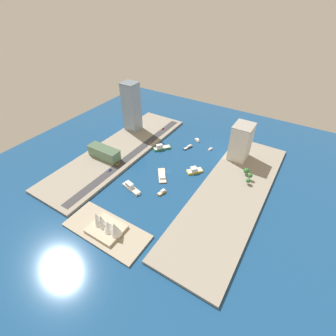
{
  "coord_description": "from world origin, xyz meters",
  "views": [
    {
      "loc": [
        -127.18,
        205.59,
        193.92
      ],
      "look_at": [
        2.58,
        -2.19,
        2.16
      ],
      "focal_mm": 26.11,
      "sensor_mm": 36.0,
      "label": 1
    }
  ],
  "objects_px": {
    "ferry_yellow_fast": "(194,170)",
    "yacht_sleek_gray": "(197,140)",
    "ferry_white_commuter": "(131,187)",
    "tower_tall_glass": "(132,107)",
    "hotel_broad_white": "(241,142)",
    "sailboat_small_white": "(210,149)",
    "traffic_light_waterfront": "(147,145)",
    "patrol_launch_navy": "(188,147)",
    "ferry_green_doubledeck": "(161,147)",
    "taxi_yellow_cab": "(118,164)",
    "terminal_long_green": "(104,153)",
    "sedan_silver": "(150,142)",
    "water_taxi_orange": "(162,192)",
    "pickup_red": "(163,129)",
    "opera_landmark": "(107,226)",
    "hatchback_blue": "(110,170)",
    "barge_flat_brown": "(162,175)"
  },
  "relations": [
    {
      "from": "ferry_yellow_fast",
      "to": "yacht_sleek_gray",
      "type": "bearing_deg",
      "value": -66.31
    },
    {
      "from": "ferry_white_commuter",
      "to": "tower_tall_glass",
      "type": "relative_size",
      "value": 0.39
    },
    {
      "from": "hotel_broad_white",
      "to": "sailboat_small_white",
      "type": "bearing_deg",
      "value": -2.53
    },
    {
      "from": "traffic_light_waterfront",
      "to": "patrol_launch_navy",
      "type": "bearing_deg",
      "value": -143.71
    },
    {
      "from": "ferry_green_doubledeck",
      "to": "taxi_yellow_cab",
      "type": "relative_size",
      "value": 4.69
    },
    {
      "from": "sailboat_small_white",
      "to": "terminal_long_green",
      "type": "xyz_separation_m",
      "value": [
        110.97,
        96.32,
        9.36
      ]
    },
    {
      "from": "patrol_launch_navy",
      "to": "hotel_broad_white",
      "type": "bearing_deg",
      "value": -171.04
    },
    {
      "from": "yacht_sleek_gray",
      "to": "terminal_long_green",
      "type": "relative_size",
      "value": 0.24
    },
    {
      "from": "sailboat_small_white",
      "to": "ferry_white_commuter",
      "type": "bearing_deg",
      "value": 70.65
    },
    {
      "from": "hotel_broad_white",
      "to": "sedan_silver",
      "type": "bearing_deg",
      "value": 15.17
    },
    {
      "from": "water_taxi_orange",
      "to": "traffic_light_waterfront",
      "type": "height_order",
      "value": "traffic_light_waterfront"
    },
    {
      "from": "water_taxi_orange",
      "to": "pickup_red",
      "type": "relative_size",
      "value": 2.72
    },
    {
      "from": "traffic_light_waterfront",
      "to": "tower_tall_glass",
      "type": "bearing_deg",
      "value": -34.19
    },
    {
      "from": "water_taxi_orange",
      "to": "opera_landmark",
      "type": "distance_m",
      "value": 74.28
    },
    {
      "from": "patrol_launch_navy",
      "to": "ferry_yellow_fast",
      "type": "distance_m",
      "value": 55.28
    },
    {
      "from": "water_taxi_orange",
      "to": "patrol_launch_navy",
      "type": "distance_m",
      "value": 100.5
    },
    {
      "from": "pickup_red",
      "to": "yacht_sleek_gray",
      "type": "bearing_deg",
      "value": -177.84
    },
    {
      "from": "sedan_silver",
      "to": "ferry_green_doubledeck",
      "type": "bearing_deg",
      "value": 177.11
    },
    {
      "from": "hatchback_blue",
      "to": "sedan_silver",
      "type": "bearing_deg",
      "value": -93.7
    },
    {
      "from": "barge_flat_brown",
      "to": "hotel_broad_white",
      "type": "relative_size",
      "value": 0.59
    },
    {
      "from": "ferry_yellow_fast",
      "to": "taxi_yellow_cab",
      "type": "bearing_deg",
      "value": 25.1
    },
    {
      "from": "sailboat_small_white",
      "to": "ferry_white_commuter",
      "type": "relative_size",
      "value": 0.43
    },
    {
      "from": "ferry_yellow_fast",
      "to": "terminal_long_green",
      "type": "distance_m",
      "value": 121.57
    },
    {
      "from": "tower_tall_glass",
      "to": "terminal_long_green",
      "type": "distance_m",
      "value": 89.31
    },
    {
      "from": "taxi_yellow_cab",
      "to": "yacht_sleek_gray",
      "type": "bearing_deg",
      "value": -118.04
    },
    {
      "from": "ferry_green_doubledeck",
      "to": "traffic_light_waterfront",
      "type": "relative_size",
      "value": 3.64
    },
    {
      "from": "sedan_silver",
      "to": "hatchback_blue",
      "type": "xyz_separation_m",
      "value": [
        5.18,
        80.0,
        0.05
      ]
    },
    {
      "from": "yacht_sleek_gray",
      "to": "barge_flat_brown",
      "type": "xyz_separation_m",
      "value": [
        -0.32,
        97.61,
        0.0
      ]
    },
    {
      "from": "hatchback_blue",
      "to": "opera_landmark",
      "type": "distance_m",
      "value": 92.24
    },
    {
      "from": "sailboat_small_white",
      "to": "taxi_yellow_cab",
      "type": "xyz_separation_m",
      "value": [
        85.42,
        99.08,
        3.0
      ]
    },
    {
      "from": "patrol_launch_navy",
      "to": "hatchback_blue",
      "type": "bearing_deg",
      "value": 60.97
    },
    {
      "from": "terminal_long_green",
      "to": "opera_landmark",
      "type": "relative_size",
      "value": 1.31
    },
    {
      "from": "tower_tall_glass",
      "to": "yacht_sleek_gray",
      "type": "bearing_deg",
      "value": -165.92
    },
    {
      "from": "yacht_sleek_gray",
      "to": "terminal_long_green",
      "type": "bearing_deg",
      "value": 51.95
    },
    {
      "from": "terminal_long_green",
      "to": "taxi_yellow_cab",
      "type": "relative_size",
      "value": 9.16
    },
    {
      "from": "ferry_green_doubledeck",
      "to": "opera_landmark",
      "type": "relative_size",
      "value": 0.67
    },
    {
      "from": "patrol_launch_navy",
      "to": "terminal_long_green",
      "type": "xyz_separation_m",
      "value": [
        82.08,
        83.58,
        9.18
      ]
    },
    {
      "from": "ferry_white_commuter",
      "to": "sedan_silver",
      "type": "height_order",
      "value": "ferry_white_commuter"
    },
    {
      "from": "barge_flat_brown",
      "to": "patrol_launch_navy",
      "type": "bearing_deg",
      "value": -87.8
    },
    {
      "from": "hatchback_blue",
      "to": "opera_landmark",
      "type": "height_order",
      "value": "opera_landmark"
    },
    {
      "from": "ferry_green_doubledeck",
      "to": "sailboat_small_white",
      "type": "bearing_deg",
      "value": -149.33
    },
    {
      "from": "sailboat_small_white",
      "to": "sedan_silver",
      "type": "relative_size",
      "value": 2.36
    },
    {
      "from": "traffic_light_waterfront",
      "to": "ferry_yellow_fast",
      "type": "bearing_deg",
      "value": 173.43
    },
    {
      "from": "tower_tall_glass",
      "to": "terminal_long_green",
      "type": "xyz_separation_m",
      "value": [
        -16.46,
        82.72,
        -29.38
      ]
    },
    {
      "from": "terminal_long_green",
      "to": "sedan_silver",
      "type": "distance_m",
      "value": 69.31
    },
    {
      "from": "terminal_long_green",
      "to": "traffic_light_waterfront",
      "type": "distance_m",
      "value": 59.26
    },
    {
      "from": "patrol_launch_navy",
      "to": "sedan_silver",
      "type": "height_order",
      "value": "sedan_silver"
    },
    {
      "from": "ferry_green_doubledeck",
      "to": "hotel_broad_white",
      "type": "relative_size",
      "value": 0.49
    },
    {
      "from": "tower_tall_glass",
      "to": "opera_landmark",
      "type": "height_order",
      "value": "tower_tall_glass"
    },
    {
      "from": "opera_landmark",
      "to": "yacht_sleek_gray",
      "type": "bearing_deg",
      "value": -89.49
    }
  ]
}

